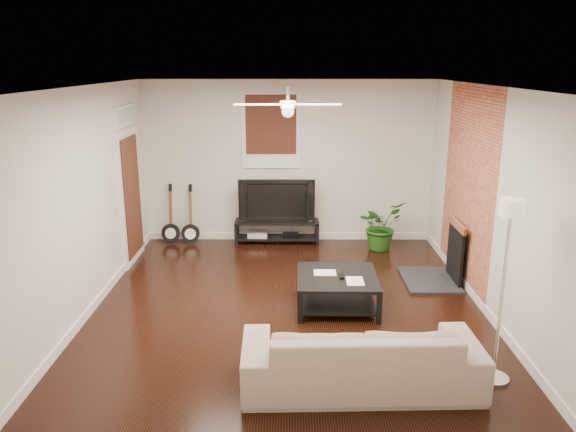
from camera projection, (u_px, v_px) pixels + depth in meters
name	position (u px, v px, depth m)	size (l,w,h in m)	color
room	(288.00, 205.00, 6.76)	(5.01, 6.01, 2.81)	black
brick_accent	(468.00, 187.00, 7.71)	(0.02, 2.20, 2.80)	#B4563A
fireplace	(442.00, 251.00, 7.96)	(0.80, 1.10, 0.92)	black
window_back	(271.00, 130.00, 9.48)	(1.00, 0.06, 1.30)	#33140D
door_left	(130.00, 184.00, 8.64)	(0.08, 1.00, 2.50)	white
tv_stand	(277.00, 232.00, 9.76)	(1.46, 0.39, 0.41)	black
tv	(277.00, 199.00, 9.62)	(1.31, 0.17, 0.75)	black
coffee_table	(337.00, 291.00, 7.20)	(1.02, 1.02, 0.43)	black
sofa	(361.00, 354.00, 5.41)	(2.30, 0.90, 0.67)	tan
floor_lamp	(502.00, 293.00, 5.34)	(0.31, 0.31, 1.88)	silver
potted_plant	(381.00, 226.00, 9.39)	(0.74, 0.64, 0.83)	#205718
guitar_left	(170.00, 215.00, 9.65)	(0.32, 0.23, 1.05)	black
guitar_right	(190.00, 215.00, 9.62)	(0.32, 0.23, 1.05)	black
ceiling_fan	(288.00, 105.00, 6.44)	(1.24, 1.24, 0.32)	white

